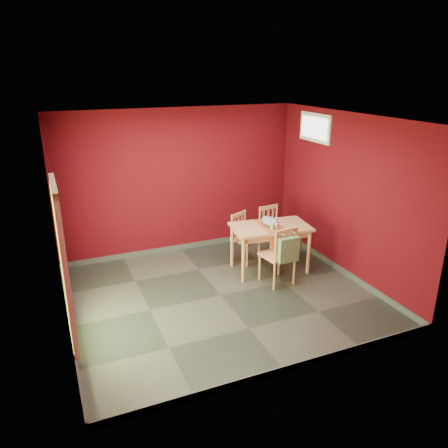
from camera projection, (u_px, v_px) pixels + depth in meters
name	position (u px, v px, depth m)	size (l,w,h in m)	color
ground	(221.00, 295.00, 6.81)	(4.50, 4.50, 0.00)	#2D342D
room_shell	(221.00, 292.00, 6.79)	(4.50, 4.50, 4.50)	#4E080F
doorway	(63.00, 263.00, 5.26)	(0.06, 1.01, 2.13)	#B7D838
window	(315.00, 128.00, 7.70)	(0.05, 0.90, 0.50)	white
outlet_plate	(255.00, 224.00, 9.02)	(0.08, 0.01, 0.12)	silver
dining_table	(270.00, 231.00, 7.45)	(1.39, 0.92, 0.82)	tan
table_runner	(274.00, 231.00, 7.33)	(0.43, 0.76, 0.36)	#A8512B
chair_far_left	(244.00, 237.00, 7.90)	(0.55, 0.55, 0.89)	tan
chair_far_right	(272.00, 231.00, 8.11)	(0.49, 0.49, 0.95)	tan
chair_near	(279.00, 254.00, 7.03)	(0.53, 0.53, 1.00)	tan
tote_bag	(288.00, 250.00, 6.78)	(0.34, 0.20, 0.47)	#638655
cat	(269.00, 220.00, 7.38)	(0.23, 0.44, 0.22)	slate
picture_frame	(295.00, 234.00, 8.73)	(0.15, 0.41, 0.41)	brown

